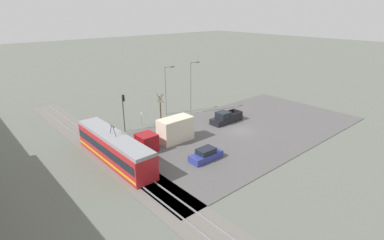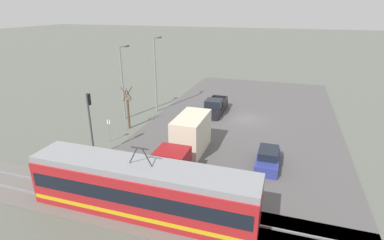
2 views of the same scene
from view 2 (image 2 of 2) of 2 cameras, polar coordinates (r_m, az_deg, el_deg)
ground_plane at (r=35.21m, az=10.01°, el=0.11°), size 320.00×320.00×0.00m
road_surface at (r=35.20m, az=10.01°, el=0.17°), size 20.31×39.26×0.08m
rail_bed at (r=19.10m, az=1.25°, el=-18.94°), size 64.36×4.40×0.22m
light_rail_tram at (r=19.26m, az=-9.43°, el=-12.81°), size 14.41×2.82×4.44m
box_truck at (r=25.53m, az=-0.93°, el=-3.85°), size 2.40×8.20×3.31m
pickup_truck at (r=36.43m, az=4.40°, el=2.40°), size 2.03×5.68×1.88m
sedan_car_0 at (r=25.27m, az=14.25°, el=-7.16°), size 1.77×4.26×1.46m
traffic_light_pole at (r=26.26m, az=-18.85°, el=0.47°), size 0.28×0.47×5.65m
street_tree at (r=32.19m, az=-12.08°, el=1.92°), size 1.09×0.90×4.59m
street_lamp_near_crossing at (r=34.65m, az=-13.03°, el=7.81°), size 0.36×1.95×8.30m
street_lamp_mid_block at (r=36.45m, az=-6.92°, el=9.39°), size 0.36×1.95×8.99m
no_parking_sign at (r=29.62m, az=-15.53°, el=-1.55°), size 0.32×0.08×2.25m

